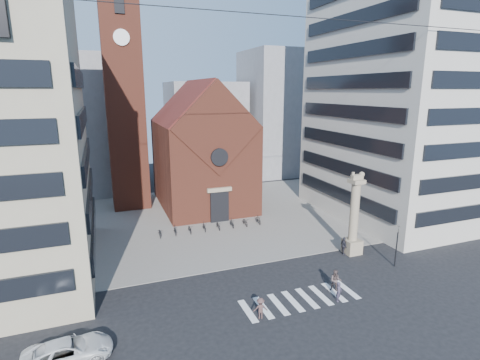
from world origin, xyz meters
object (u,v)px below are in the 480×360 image
(pedestrian_2, at_px, (344,246))
(scooter_0, at_px, (160,233))
(white_car, at_px, (68,351))
(traffic_light, at_px, (397,244))
(pedestrian_0, at_px, (339,292))
(lion_column, at_px, (354,222))
(pedestrian_1, at_px, (336,281))

(pedestrian_2, height_order, scooter_0, pedestrian_2)
(white_car, distance_m, scooter_0, 20.43)
(traffic_light, bearing_deg, pedestrian_0, -159.52)
(scooter_0, bearing_deg, white_car, -110.99)
(lion_column, bearing_deg, traffic_light, -63.54)
(white_car, relative_size, pedestrian_0, 3.24)
(pedestrian_0, bearing_deg, lion_column, 10.62)
(traffic_light, bearing_deg, pedestrian_1, -166.95)
(pedestrian_1, distance_m, scooter_0, 21.01)
(traffic_light, height_order, pedestrian_1, traffic_light)
(pedestrian_1, bearing_deg, lion_column, 78.02)
(lion_column, relative_size, pedestrian_2, 4.56)
(white_car, bearing_deg, pedestrian_1, -90.76)
(pedestrian_0, bearing_deg, white_car, 143.14)
(white_car, xyz_separation_m, pedestrian_0, (19.85, -0.04, 0.08))
(traffic_light, xyz_separation_m, pedestrian_1, (-8.02, -1.86, -1.32))
(white_car, distance_m, pedestrian_1, 20.51)
(white_car, relative_size, scooter_0, 2.91)
(pedestrian_1, xyz_separation_m, pedestrian_2, (5.02, 5.86, -0.01))
(pedestrian_1, bearing_deg, pedestrian_0, -80.62)
(white_car, xyz_separation_m, scooter_0, (8.48, 18.58, -0.21))
(white_car, bearing_deg, traffic_light, -88.09)
(lion_column, distance_m, pedestrian_1, 8.77)
(lion_column, relative_size, pedestrian_1, 4.49)
(pedestrian_2, bearing_deg, lion_column, -82.89)
(pedestrian_0, xyz_separation_m, scooter_0, (-11.36, 18.62, -0.29))
(pedestrian_2, distance_m, scooter_0, 20.47)
(pedestrian_2, bearing_deg, white_car, 112.86)
(lion_column, bearing_deg, pedestrian_1, -135.82)
(scooter_0, bearing_deg, lion_column, -28.77)
(traffic_light, relative_size, scooter_0, 2.37)
(pedestrian_0, height_order, scooter_0, pedestrian_0)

